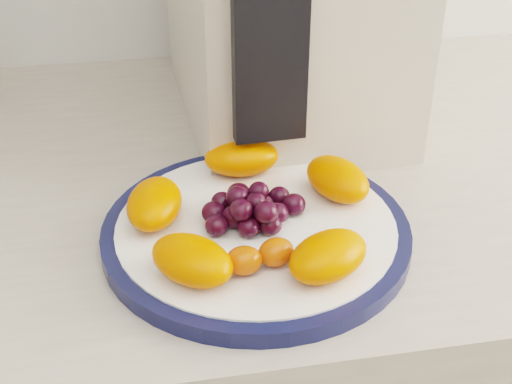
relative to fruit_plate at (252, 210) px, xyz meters
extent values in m
cylinder|color=#11163C|center=(0.00, 0.00, -0.03)|extent=(0.27, 0.27, 0.01)
cylinder|color=white|center=(0.00, 0.00, -0.02)|extent=(0.25, 0.25, 0.02)
ellipsoid|color=#EA4E00|center=(0.09, 0.03, 0.00)|extent=(0.07, 0.08, 0.03)
ellipsoid|color=#EA4E00|center=(0.01, 0.09, 0.00)|extent=(0.07, 0.05, 0.03)
ellipsoid|color=#EA4E00|center=(-0.08, 0.02, 0.00)|extent=(0.06, 0.08, 0.03)
ellipsoid|color=#EA4E00|center=(-0.06, -0.06, 0.00)|extent=(0.08, 0.08, 0.03)
ellipsoid|color=#EA4E00|center=(0.05, -0.08, 0.00)|extent=(0.09, 0.08, 0.03)
ellipsoid|color=black|center=(0.00, 0.00, -0.01)|extent=(0.02, 0.02, 0.02)
ellipsoid|color=black|center=(0.02, 0.00, -0.01)|extent=(0.02, 0.02, 0.02)
ellipsoid|color=black|center=(0.01, 0.02, -0.01)|extent=(0.02, 0.02, 0.02)
ellipsoid|color=black|center=(-0.01, 0.02, -0.01)|extent=(0.02, 0.02, 0.02)
ellipsoid|color=black|center=(-0.01, 0.00, -0.01)|extent=(0.02, 0.02, 0.02)
ellipsoid|color=black|center=(-0.01, -0.02, -0.01)|extent=(0.02, 0.02, 0.02)
ellipsoid|color=black|center=(0.01, -0.02, -0.01)|extent=(0.02, 0.02, 0.02)
ellipsoid|color=black|center=(0.04, 0.01, -0.01)|extent=(0.02, 0.02, 0.02)
ellipsoid|color=black|center=(0.03, 0.03, -0.01)|extent=(0.02, 0.02, 0.02)
ellipsoid|color=black|center=(0.01, 0.04, -0.01)|extent=(0.02, 0.02, 0.02)
ellipsoid|color=black|center=(-0.01, 0.04, -0.01)|extent=(0.02, 0.02, 0.02)
ellipsoid|color=black|center=(-0.02, 0.03, -0.01)|extent=(0.02, 0.02, 0.02)
ellipsoid|color=black|center=(-0.03, 0.01, -0.01)|extent=(0.02, 0.02, 0.02)
ellipsoid|color=black|center=(-0.03, -0.01, -0.01)|extent=(0.02, 0.02, 0.02)
ellipsoid|color=black|center=(0.00, 0.00, 0.01)|extent=(0.02, 0.02, 0.02)
ellipsoid|color=black|center=(0.01, 0.02, 0.01)|extent=(0.02, 0.02, 0.02)
ellipsoid|color=black|center=(-0.01, 0.01, 0.01)|extent=(0.02, 0.02, 0.02)
ellipsoid|color=black|center=(-0.01, -0.01, 0.01)|extent=(0.02, 0.02, 0.02)
ellipsoid|color=black|center=(0.01, -0.02, 0.01)|extent=(0.02, 0.02, 0.02)
ellipsoid|color=#D3420A|center=(-0.02, -0.06, 0.00)|extent=(0.03, 0.03, 0.02)
ellipsoid|color=#D3420A|center=(0.01, -0.06, 0.00)|extent=(0.04, 0.03, 0.02)
camera|label=1|loc=(-0.09, -0.50, 0.34)|focal=50.00mm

